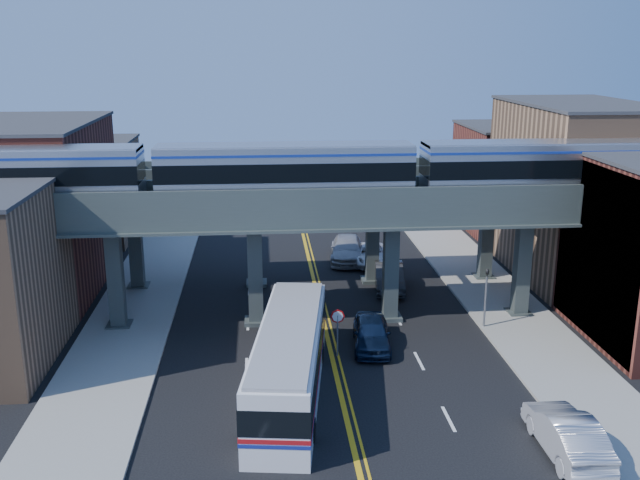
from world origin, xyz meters
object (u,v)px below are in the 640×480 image
at_px(transit_train, 285,170).
at_px(car_lane_a, 372,333).
at_px(transit_bus, 289,362).
at_px(traffic_signal, 486,291).
at_px(car_lane_b, 389,277).
at_px(stop_sign, 338,325).
at_px(car_lane_c, 371,254).
at_px(car_lane_d, 347,249).
at_px(car_parked_curb, 567,434).

xyz_separation_m(transit_train, car_lane_a, (4.45, -4.04, -8.33)).
xyz_separation_m(transit_train, transit_bus, (-0.24, -9.12, -7.46)).
distance_m(transit_train, traffic_signal, 13.43).
relative_size(transit_bus, car_lane_b, 2.46).
relative_size(stop_sign, car_lane_c, 0.52).
xyz_separation_m(stop_sign, transit_bus, (-2.72, -4.12, -0.06)).
distance_m(car_lane_a, car_lane_d, 16.34).
distance_m(transit_train, car_lane_b, 12.14).
bearing_deg(transit_train, car_lane_d, 67.56).
bearing_deg(car_lane_b, car_parked_curb, -73.44).
relative_size(stop_sign, car_lane_b, 0.49).
distance_m(transit_bus, car_lane_d, 22.08).
distance_m(transit_train, car_parked_curb, 20.24).
height_order(transit_train, car_lane_a, transit_train).
xyz_separation_m(stop_sign, car_lane_d, (2.60, 17.29, -0.89)).
bearing_deg(transit_bus, car_lane_c, -11.29).
relative_size(car_lane_a, car_lane_b, 0.92).
relative_size(traffic_signal, car_lane_c, 0.80).
height_order(transit_bus, car_lane_d, transit_bus).
bearing_deg(car_lane_d, traffic_signal, -58.77).
height_order(car_lane_b, car_parked_curb, car_parked_curb).
bearing_deg(car_lane_c, car_parked_curb, -77.00).
bearing_deg(car_lane_c, car_lane_d, 152.87).
bearing_deg(transit_bus, traffic_signal, -50.84).
height_order(transit_train, car_lane_d, transit_train).
bearing_deg(car_lane_b, car_lane_d, 112.72).
height_order(traffic_signal, car_lane_c, traffic_signal).
bearing_deg(car_lane_b, car_lane_a, -99.16).
xyz_separation_m(transit_train, car_lane_b, (7.09, 5.33, -8.29)).
relative_size(transit_bus, car_parked_curb, 2.44).
bearing_deg(stop_sign, transit_bus, -123.36).
height_order(traffic_signal, car_parked_curb, traffic_signal).
xyz_separation_m(transit_train, traffic_signal, (11.37, -2.00, -6.86)).
distance_m(stop_sign, car_parked_curb, 13.02).
distance_m(traffic_signal, car_lane_c, 14.13).
height_order(car_lane_a, car_parked_curb, car_parked_curb).
relative_size(car_lane_c, car_lane_d, 0.85).
height_order(transit_bus, car_parked_curb, transit_bus).
xyz_separation_m(car_lane_a, car_lane_b, (2.64, 9.36, 0.04)).
height_order(car_lane_c, car_lane_d, car_lane_d).
xyz_separation_m(transit_bus, car_lane_d, (5.32, 21.42, -0.83)).
distance_m(stop_sign, transit_bus, 4.94).
distance_m(traffic_signal, car_lane_a, 7.37).
height_order(traffic_signal, car_lane_b, traffic_signal).
bearing_deg(car_parked_curb, car_lane_c, -81.21).
bearing_deg(car_parked_curb, stop_sign, -50.53).
height_order(transit_bus, car_lane_a, transit_bus).
bearing_deg(traffic_signal, car_parked_curb, -93.07).
height_order(car_lane_a, car_lane_d, car_lane_d).
relative_size(traffic_signal, car_lane_d, 0.69).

